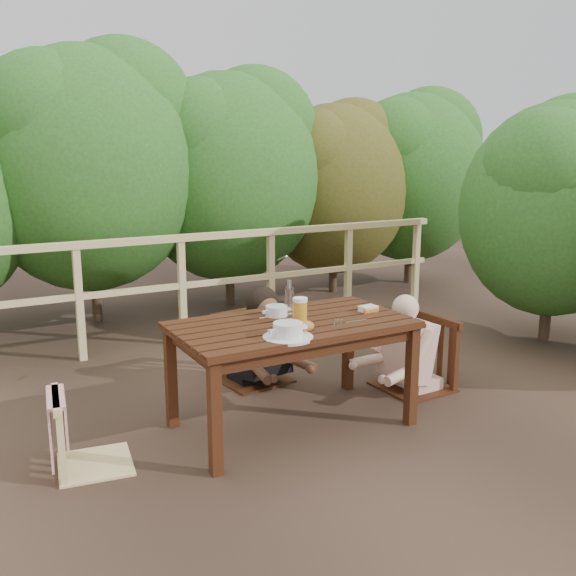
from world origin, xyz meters
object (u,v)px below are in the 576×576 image
table (292,375)px  chair_right (415,324)px  diner_right (419,310)px  bread_roll (305,327)px  chair_left (91,395)px  bottle (289,299)px  tumbler (339,325)px  soup_far (277,312)px  chair_far (253,319)px  soup_near (288,331)px  woman (251,307)px  beer_glass (300,312)px  butter_tub (368,310)px

table → chair_right: bearing=6.6°
diner_right → bread_roll: (-1.17, -0.33, 0.12)m
chair_left → bottle: 1.36m
tumbler → soup_far: bearing=113.1°
diner_right → soup_far: 1.16m
table → chair_far: (0.14, 0.85, 0.15)m
bread_roll → tumbler: bread_roll is taller
tumbler → soup_near: bearing=-178.6°
woman → beer_glass: (-0.12, -0.93, 0.19)m
woman → tumbler: bearing=84.2°
diner_right → soup_near: diner_right is taller
tumbler → butter_tub: bearing=31.5°
soup_near → beer_glass: 0.30m
chair_left → bottle: bearing=-78.7°
chair_left → butter_tub: bearing=-84.9°
chair_right → beer_glass: 1.14m
chair_far → soup_near: bearing=-113.3°
bottle → chair_far: bearing=83.5°
chair_right → soup_far: size_ratio=4.14×
diner_right → soup_near: (-1.32, -0.41, 0.13)m
woman → table: bearing=73.5°
bread_roll → beer_glass: beer_glass is taller
beer_glass → butter_tub: (0.55, 0.04, -0.06)m
chair_far → diner_right: (1.00, -0.73, 0.11)m
bottle → diner_right: bearing=-0.8°
chair_right → chair_left: bearing=-90.7°
woman → soup_far: 0.73m
table → bread_roll: 0.43m
chair_right → soup_near: chair_right is taller
chair_right → diner_right: 0.10m
tumbler → beer_glass: bearing=125.7°
chair_left → soup_far: (1.22, 0.10, 0.30)m
chair_left → tumbler: chair_left is taller
chair_left → chair_far: 1.59m
woman → soup_far: bearing=70.0°
woman → beer_glass: 0.96m
chair_left → soup_far: chair_left is taller
chair_right → soup_far: (-1.13, 0.04, 0.22)m
woman → tumbler: size_ratio=17.48×
chair_right → woman: (-0.97, 0.75, 0.08)m
bottle → tumbler: 0.43m
chair_far → tumbler: (0.03, -1.12, 0.22)m
beer_glass → butter_tub: beer_glass is taller
soup_far → butter_tub: bearing=-18.6°
bottle → tumbler: size_ratio=3.72×
table → chair_right: 1.13m
bread_roll → tumbler: 0.21m
soup_near → beer_glass: size_ratio=1.66×
chair_far → bottle: chair_far is taller
chair_left → table: bearing=-85.2°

